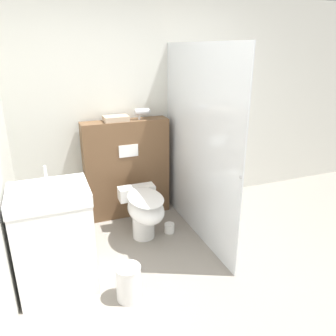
% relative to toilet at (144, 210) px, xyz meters
% --- Properties ---
extents(ground_plane, '(12.00, 12.00, 0.00)m').
position_rel_toilet_xyz_m(ground_plane, '(0.12, -1.05, -0.34)').
color(ground_plane, gray).
extents(wall_back, '(8.00, 0.06, 2.50)m').
position_rel_toilet_xyz_m(wall_back, '(0.12, 0.79, 0.91)').
color(wall_back, silver).
rests_on(wall_back, ground_plane).
extents(partition_panel, '(0.99, 0.23, 1.16)m').
position_rel_toilet_xyz_m(partition_panel, '(-0.01, 0.62, 0.24)').
color(partition_panel, brown).
rests_on(partition_panel, ground_plane).
extents(shower_glass, '(0.04, 1.65, 1.98)m').
position_rel_toilet_xyz_m(shower_glass, '(0.56, -0.07, 0.65)').
color(shower_glass, silver).
rests_on(shower_glass, ground_plane).
extents(toilet, '(0.40, 0.68, 0.52)m').
position_rel_toilet_xyz_m(toilet, '(0.00, 0.00, 0.00)').
color(toilet, white).
rests_on(toilet, ground_plane).
extents(sink_vanity, '(0.61, 0.50, 1.05)m').
position_rel_toilet_xyz_m(sink_vanity, '(-0.90, -0.44, 0.11)').
color(sink_vanity, white).
rests_on(sink_vanity, ground_plane).
extents(hair_drier, '(0.19, 0.07, 0.12)m').
position_rel_toilet_xyz_m(hair_drier, '(0.20, 0.61, 0.90)').
color(hair_drier, '#B7B7BC').
rests_on(hair_drier, partition_panel).
extents(folded_towel, '(0.27, 0.19, 0.06)m').
position_rel_toilet_xyz_m(folded_towel, '(-0.11, 0.63, 0.85)').
color(folded_towel, tan).
rests_on(folded_towel, partition_panel).
extents(spare_toilet_roll, '(0.11, 0.11, 0.10)m').
position_rel_toilet_xyz_m(spare_toilet_roll, '(0.29, 0.02, -0.29)').
color(spare_toilet_roll, white).
rests_on(spare_toilet_roll, ground_plane).
extents(waste_bin, '(0.21, 0.21, 0.30)m').
position_rel_toilet_xyz_m(waste_bin, '(-0.39, -0.81, -0.19)').
color(waste_bin, silver).
rests_on(waste_bin, ground_plane).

